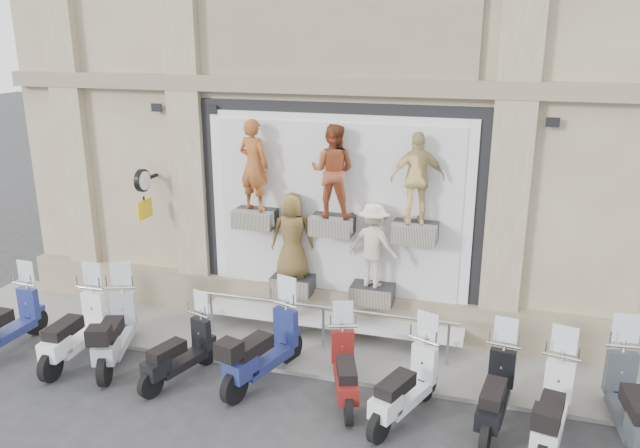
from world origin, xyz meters
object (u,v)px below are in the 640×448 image
(scooter_b, at_px, (73,319))
(scooter_f, at_px, (345,359))
(scooter_e, at_px, (263,336))
(scooter_c, at_px, (114,320))
(scooter_d, at_px, (178,342))
(scooter_g, at_px, (406,374))
(scooter_i, at_px, (554,396))
(guard_rail, at_px, (323,329))
(clock_sign_bracket, at_px, (143,187))
(scooter_a, at_px, (4,312))
(scooter_j, at_px, (633,390))
(scooter_h, at_px, (496,381))

(scooter_b, distance_m, scooter_f, 5.03)
(scooter_e, bearing_deg, scooter_f, 11.50)
(scooter_c, bearing_deg, scooter_d, -27.55)
(scooter_d, xyz_separation_m, scooter_g, (3.89, -0.04, 0.06))
(scooter_i, bearing_deg, guard_rail, 166.75)
(clock_sign_bracket, bearing_deg, guard_rail, -6.84)
(scooter_d, bearing_deg, scooter_b, -164.47)
(clock_sign_bracket, height_order, scooter_b, clock_sign_bracket)
(scooter_g, bearing_deg, scooter_c, -161.32)
(scooter_c, bearing_deg, scooter_i, -20.98)
(scooter_a, xyz_separation_m, scooter_j, (10.74, 0.32, 0.07))
(scooter_a, height_order, scooter_d, scooter_a)
(scooter_b, xyz_separation_m, scooter_i, (8.18, -0.15, -0.02))
(scooter_f, height_order, scooter_g, scooter_g)
(scooter_a, bearing_deg, scooter_i, 1.75)
(scooter_i, height_order, scooter_j, scooter_j)
(guard_rail, bearing_deg, scooter_a, -163.66)
(scooter_c, bearing_deg, scooter_g, -21.53)
(scooter_d, xyz_separation_m, scooter_i, (6.02, -0.07, 0.08))
(scooter_b, relative_size, scooter_f, 1.12)
(scooter_e, relative_size, scooter_f, 1.16)
(scooter_a, relative_size, scooter_j, 0.92)
(scooter_j, bearing_deg, scooter_c, 174.77)
(scooter_h, bearing_deg, scooter_e, -175.16)
(scooter_f, relative_size, scooter_g, 0.94)
(scooter_e, xyz_separation_m, scooter_h, (3.82, -0.19, -0.09))
(scooter_e, distance_m, scooter_h, 3.82)
(scooter_h, bearing_deg, scooter_d, -170.41)
(scooter_c, xyz_separation_m, scooter_j, (8.52, 0.13, 0.01))
(scooter_g, distance_m, scooter_j, 3.25)
(scooter_j, bearing_deg, scooter_d, 176.67)
(clock_sign_bracket, relative_size, scooter_c, 0.49)
(scooter_a, xyz_separation_m, scooter_g, (7.52, -0.06, -0.00))
(clock_sign_bracket, distance_m, scooter_i, 8.39)
(scooter_b, xyz_separation_m, scooter_d, (2.15, -0.08, -0.10))
(clock_sign_bracket, relative_size, scooter_g, 0.52)
(scooter_a, relative_size, scooter_e, 0.92)
(scooter_e, relative_size, scooter_h, 1.11)
(scooter_e, bearing_deg, scooter_h, 13.96)
(scooter_g, bearing_deg, scooter_h, 30.57)
(clock_sign_bracket, distance_m, scooter_j, 9.32)
(scooter_b, height_order, scooter_f, scooter_b)
(scooter_c, relative_size, scooter_e, 0.99)
(guard_rail, xyz_separation_m, scooter_a, (-5.71, -1.67, 0.33))
(scooter_a, xyz_separation_m, scooter_h, (8.85, 0.16, -0.02))
(scooter_d, height_order, scooter_e, scooter_e)
(clock_sign_bracket, bearing_deg, scooter_g, -21.06)
(scooter_b, xyz_separation_m, scooter_j, (9.27, 0.26, 0.03))
(scooter_h, bearing_deg, scooter_f, -173.62)
(scooter_b, xyz_separation_m, scooter_g, (6.04, -0.12, -0.04))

